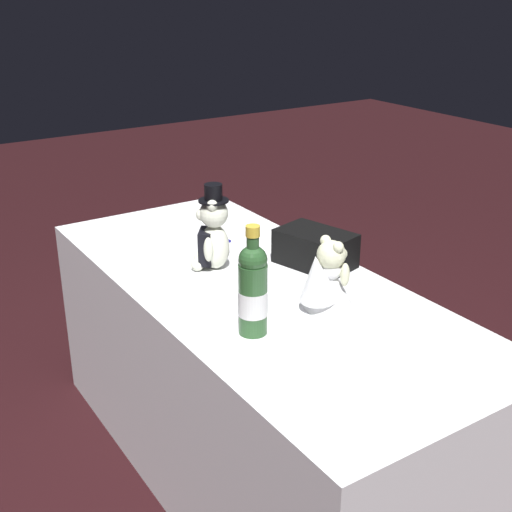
% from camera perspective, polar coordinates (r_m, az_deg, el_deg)
% --- Properties ---
extents(ground_plane, '(12.00, 12.00, 0.00)m').
position_cam_1_polar(ground_plane, '(2.69, -0.00, -17.28)').
color(ground_plane, black).
extents(reception_table, '(1.84, 0.79, 0.76)m').
position_cam_1_polar(reception_table, '(2.46, -0.00, -10.43)').
color(reception_table, white).
rests_on(reception_table, ground_plane).
extents(teddy_bear_groom, '(0.14, 0.14, 0.31)m').
position_cam_1_polar(teddy_bear_groom, '(2.35, -3.73, 1.86)').
color(teddy_bear_groom, silver).
rests_on(teddy_bear_groom, reception_table).
extents(teddy_bear_bride, '(0.16, 0.20, 0.23)m').
position_cam_1_polar(teddy_bear_bride, '(2.08, 5.97, -1.94)').
color(teddy_bear_bride, white).
rests_on(teddy_bear_bride, reception_table).
extents(champagne_bottle, '(0.09, 0.09, 0.33)m').
position_cam_1_polar(champagne_bottle, '(1.91, -0.27, -2.79)').
color(champagne_bottle, '#2A5229').
rests_on(champagne_bottle, reception_table).
extents(signing_pen, '(0.13, 0.03, 0.01)m').
position_cam_1_polar(signing_pen, '(2.67, -3.13, 1.64)').
color(signing_pen, navy).
rests_on(signing_pen, reception_table).
extents(gift_case_black, '(0.30, 0.23, 0.13)m').
position_cam_1_polar(gift_case_black, '(2.41, 5.03, 0.64)').
color(gift_case_black, black).
rests_on(gift_case_black, reception_table).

